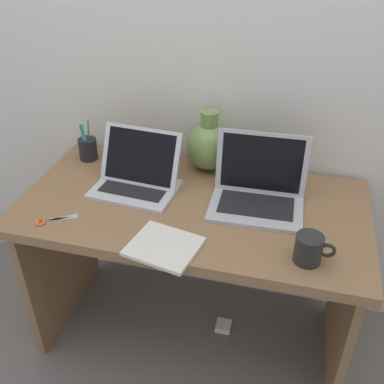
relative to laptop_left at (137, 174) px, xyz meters
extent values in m
plane|color=slate|center=(0.24, -0.06, -0.80)|extent=(6.00, 6.00, 0.00)
cube|color=silver|center=(0.24, 0.32, 0.40)|extent=(4.40, 0.04, 2.40)
cube|color=olive|center=(0.24, -0.06, -0.08)|extent=(1.31, 0.67, 0.04)
cube|color=olive|center=(-0.38, -0.06, -0.45)|extent=(0.03, 0.57, 0.70)
cube|color=olive|center=(0.85, -0.06, -0.45)|extent=(0.03, 0.57, 0.70)
cube|color=silver|center=(0.00, -0.03, -0.05)|extent=(0.34, 0.26, 0.01)
cube|color=black|center=(0.00, -0.03, -0.04)|extent=(0.27, 0.16, 0.00)
cube|color=silver|center=(0.00, 0.03, 0.06)|extent=(0.33, 0.13, 0.21)
cube|color=black|center=(0.00, 0.03, 0.06)|extent=(0.29, 0.12, 0.19)
cube|color=#B2B2B7|center=(0.47, -0.03, -0.05)|extent=(0.35, 0.26, 0.01)
cube|color=black|center=(0.47, -0.03, -0.04)|extent=(0.28, 0.16, 0.00)
cube|color=#B2B2B7|center=(0.47, 0.08, 0.07)|extent=(0.34, 0.06, 0.24)
cube|color=black|center=(0.47, 0.08, 0.07)|extent=(0.30, 0.05, 0.21)
ellipsoid|color=#75934C|center=(0.24, 0.22, 0.04)|extent=(0.19, 0.19, 0.20)
cylinder|color=#75934C|center=(0.24, 0.22, 0.16)|extent=(0.07, 0.07, 0.06)
cube|color=silver|center=(0.21, -0.33, -0.05)|extent=(0.25, 0.23, 0.01)
cylinder|color=black|center=(0.67, -0.27, -0.01)|extent=(0.09, 0.09, 0.10)
torus|color=black|center=(0.72, -0.27, -0.01)|extent=(0.05, 0.01, 0.05)
cylinder|color=black|center=(-0.29, 0.16, -0.01)|extent=(0.08, 0.08, 0.09)
cylinder|color=#338CBF|center=(-0.30, 0.15, 0.04)|extent=(0.03, 0.01, 0.14)
cylinder|color=#4CA566|center=(-0.30, 0.15, 0.04)|extent=(0.01, 0.01, 0.14)
cylinder|color=#4CA566|center=(-0.29, 0.18, 0.04)|extent=(0.02, 0.01, 0.15)
cylinder|color=#4CA566|center=(-0.29, 0.15, 0.04)|extent=(0.02, 0.01, 0.15)
cube|color=#B7B7BC|center=(-0.19, -0.27, -0.06)|extent=(0.09, 0.07, 0.00)
cube|color=#B7B7BC|center=(-0.18, -0.27, -0.06)|extent=(0.10, 0.05, 0.00)
torus|color=orange|center=(-0.25, -0.31, -0.06)|extent=(0.04, 0.04, 0.01)
torus|color=orange|center=(-0.26, -0.30, -0.06)|extent=(0.04, 0.03, 0.01)
cube|color=white|center=(0.37, 0.01, -0.78)|extent=(0.07, 0.07, 0.03)
camera|label=1|loc=(0.58, -1.39, 0.89)|focal=41.56mm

